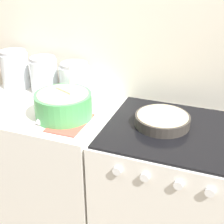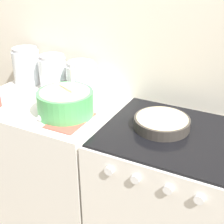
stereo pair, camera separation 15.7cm
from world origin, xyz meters
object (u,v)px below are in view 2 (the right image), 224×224
(mixing_bowl, at_px, (65,102))
(storage_jar_left, at_px, (27,68))
(storage_jar_right, at_px, (81,81))
(stove, at_px, (168,204))
(storage_jar_middle, at_px, (53,75))
(baking_pan, at_px, (162,122))

(mixing_bowl, xyz_separation_m, storage_jar_left, (-0.49, 0.27, 0.03))
(mixing_bowl, distance_m, storage_jar_right, 0.28)
(stove, bearing_deg, storage_jar_left, 169.69)
(stove, relative_size, storage_jar_middle, 4.11)
(mixing_bowl, height_order, storage_jar_left, mixing_bowl)
(mixing_bowl, bearing_deg, storage_jar_left, 151.18)
(storage_jar_middle, bearing_deg, mixing_bowl, -43.95)
(stove, height_order, storage_jar_middle, storage_jar_middle)
(mixing_bowl, bearing_deg, storage_jar_right, 104.45)
(stove, bearing_deg, storage_jar_right, 163.31)
(storage_jar_left, bearing_deg, storage_jar_right, 0.00)
(storage_jar_left, bearing_deg, storage_jar_middle, 0.00)
(storage_jar_middle, bearing_deg, stove, -12.76)
(storage_jar_left, bearing_deg, mixing_bowl, -28.82)
(baking_pan, height_order, storage_jar_middle, storage_jar_middle)
(stove, relative_size, storage_jar_left, 3.77)
(mixing_bowl, relative_size, storage_jar_left, 1.25)
(stove, height_order, storage_jar_right, storage_jar_right)
(stove, height_order, baking_pan, baking_pan)
(baking_pan, distance_m, storage_jar_left, 1.00)
(storage_jar_right, bearing_deg, mixing_bowl, -75.55)
(stove, xyz_separation_m, baking_pan, (-0.08, 0.02, 0.47))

